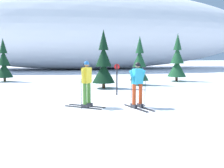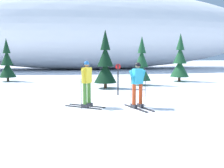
% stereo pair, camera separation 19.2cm
% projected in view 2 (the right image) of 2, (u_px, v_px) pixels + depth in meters
% --- Properties ---
extents(ground_plane, '(120.00, 120.00, 0.00)m').
position_uv_depth(ground_plane, '(124.00, 106.00, 10.25)').
color(ground_plane, white).
extents(skier_yellow_jacket, '(1.61, 1.29, 1.86)m').
position_uv_depth(skier_yellow_jacket, '(87.00, 83.00, 9.94)').
color(skier_yellow_jacket, black).
rests_on(skier_yellow_jacket, ground).
extents(skier_cyan_jacket, '(0.90, 1.62, 1.82)m').
position_uv_depth(skier_cyan_jacket, '(138.00, 84.00, 9.82)').
color(skier_cyan_jacket, black).
rests_on(skier_cyan_jacket, ground).
extents(pine_tree_far_left, '(1.28, 1.28, 3.31)m').
position_uv_depth(pine_tree_far_left, '(7.00, 64.00, 19.07)').
color(pine_tree_far_left, '#47301E').
rests_on(pine_tree_far_left, ground).
extents(pine_tree_center_left, '(1.39, 1.39, 3.61)m').
position_uv_depth(pine_tree_center_left, '(105.00, 64.00, 15.30)').
color(pine_tree_center_left, '#47301E').
rests_on(pine_tree_center_left, ground).
extents(pine_tree_center_right, '(1.28, 1.28, 3.31)m').
position_uv_depth(pine_tree_center_right, '(142.00, 65.00, 16.83)').
color(pine_tree_center_right, '#47301E').
rests_on(pine_tree_center_right, ground).
extents(pine_tree_far_right, '(1.42, 1.42, 3.69)m').
position_uv_depth(pine_tree_far_right, '(180.00, 61.00, 19.10)').
color(pine_tree_far_right, '#47301E').
rests_on(pine_tree_far_right, ground).
extents(snow_ridge_background, '(49.16, 14.96, 10.50)m').
position_uv_depth(snow_ridge_background, '(90.00, 30.00, 33.79)').
color(snow_ridge_background, white).
rests_on(snow_ridge_background, ground).
extents(trail_marker_post, '(0.28, 0.07, 1.62)m').
position_uv_depth(trail_marker_post, '(118.00, 78.00, 12.85)').
color(trail_marker_post, black).
rests_on(trail_marker_post, ground).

